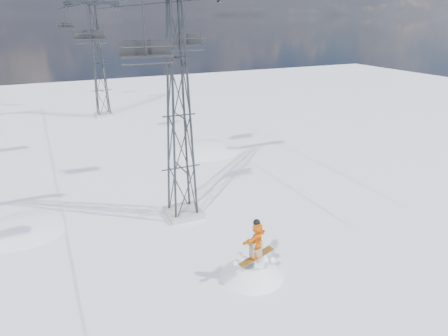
% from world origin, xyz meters
% --- Properties ---
extents(ground, '(120.00, 120.00, 0.00)m').
position_xyz_m(ground, '(0.00, 0.00, 0.00)').
color(ground, white).
rests_on(ground, ground).
extents(snow_terrain, '(39.00, 37.00, 22.00)m').
position_xyz_m(snow_terrain, '(-4.77, 21.24, -9.59)').
color(snow_terrain, white).
rests_on(snow_terrain, ground).
extents(lift_tower_near, '(5.20, 1.80, 11.43)m').
position_xyz_m(lift_tower_near, '(0.80, 8.00, 5.47)').
color(lift_tower_near, '#999999').
rests_on(lift_tower_near, ground).
extents(lift_tower_far, '(5.20, 1.80, 11.43)m').
position_xyz_m(lift_tower_far, '(0.80, 33.00, 5.47)').
color(lift_tower_far, '#999999').
rests_on(lift_tower_far, ground).
extents(haul_cables, '(4.46, 51.00, 0.06)m').
position_xyz_m(haul_cables, '(0.80, 19.50, 10.85)').
color(haul_cables, black).
rests_on(haul_cables, ground).
extents(snowboarder_jump, '(4.40, 4.40, 6.70)m').
position_xyz_m(snowboarder_jump, '(1.59, 1.74, -1.65)').
color(snowboarder_jump, white).
rests_on(snowboarder_jump, ground).
extents(lift_chair_near, '(2.01, 0.58, 2.49)m').
position_xyz_m(lift_chair_near, '(-1.40, 5.09, 8.86)').
color(lift_chair_near, black).
rests_on(lift_chair_near, ground).
extents(lift_chair_mid, '(2.20, 0.63, 2.73)m').
position_xyz_m(lift_chair_mid, '(3.00, 12.95, 8.67)').
color(lift_chair_mid, black).
rests_on(lift_chair_mid, ground).
extents(lift_chair_far, '(2.13, 0.61, 2.64)m').
position_xyz_m(lift_chair_far, '(-1.40, 20.29, 8.73)').
color(lift_chair_far, black).
rests_on(lift_chair_far, ground).
extents(lift_chair_extra, '(1.83, 0.53, 2.27)m').
position_xyz_m(lift_chair_extra, '(-1.40, 39.06, 9.03)').
color(lift_chair_extra, black).
rests_on(lift_chair_extra, ground).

